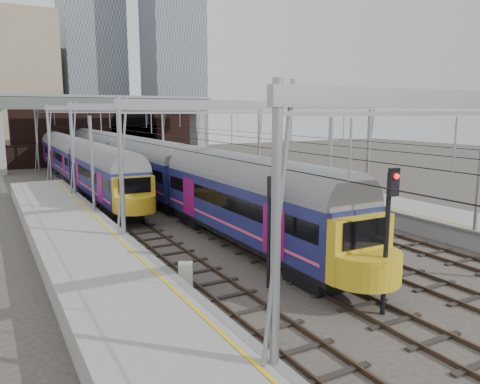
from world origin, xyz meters
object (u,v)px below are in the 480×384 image
train_main (122,159)px  relay_cabinet (186,276)px  signal_near_centre (389,225)px  train_second (71,157)px  signal_near_left (270,218)px

train_main → relay_cabinet: 30.08m
signal_near_centre → relay_cabinet: size_ratio=4.63×
relay_cabinet → train_second: bearing=112.8°
train_main → relay_cabinet: size_ratio=59.38×
train_main → relay_cabinet: (-5.23, -29.55, -2.01)m
signal_near_left → train_second: bearing=86.3°
signal_near_left → relay_cabinet: bearing=147.2°
signal_near_left → signal_near_centre: size_ratio=0.88×
signal_near_left → train_main: bearing=79.4°
train_second → signal_near_left: train_second is taller
signal_near_centre → relay_cabinet: 8.28m
signal_near_left → signal_near_centre: (2.26, -4.17, 0.34)m
train_main → signal_near_centre: signal_near_centre is taller
train_main → signal_near_left: bearing=-93.9°
relay_cabinet → signal_near_centre: bearing=-21.9°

